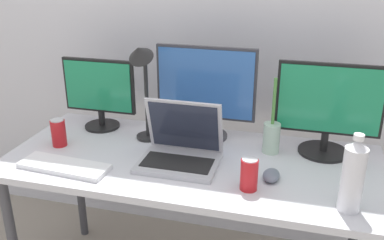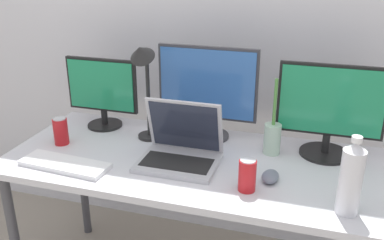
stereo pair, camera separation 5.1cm
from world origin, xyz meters
name	(u,v)px [view 1 (the left image)]	position (x,y,z in m)	size (l,w,h in m)	color
wall_back	(222,8)	(0.00, 0.59, 1.30)	(7.00, 0.08, 2.60)	silver
work_desk	(192,172)	(0.00, 0.00, 0.67)	(1.60, 0.71, 0.74)	#424247
monitor_left	(99,92)	(-0.53, 0.22, 0.93)	(0.37, 0.17, 0.35)	black
monitor_center	(205,90)	(0.00, 0.24, 0.97)	(0.46, 0.21, 0.44)	#38383D
monitor_right	(329,108)	(0.54, 0.21, 0.95)	(0.44, 0.22, 0.40)	black
laptop_silver	(181,149)	(-0.04, -0.04, 0.80)	(0.33, 0.26, 0.26)	#B7B7BC
keyboard_main	(64,166)	(-0.48, -0.22, 0.75)	(0.38, 0.13, 0.02)	white
mouse_by_keyboard	(271,175)	(0.34, -0.09, 0.76)	(0.07, 0.11, 0.03)	slate
water_bottle	(353,176)	(0.62, -0.23, 0.87)	(0.08, 0.08, 0.28)	silver
soda_can_near_keyboard	(249,174)	(0.27, -0.18, 0.80)	(0.07, 0.07, 0.13)	red
soda_can_by_laptop	(59,133)	(-0.62, -0.03, 0.80)	(0.07, 0.07, 0.13)	red
bamboo_vase	(271,136)	(0.32, 0.16, 0.82)	(0.07, 0.07, 0.34)	#B2D1B7
desk_lamp	(142,73)	(-0.26, 0.11, 1.07)	(0.11, 0.18, 0.48)	black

